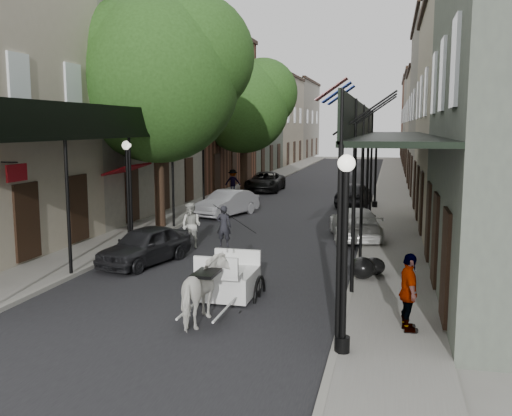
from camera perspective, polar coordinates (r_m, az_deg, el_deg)
The scene contains 24 objects.
ground at distance 13.94m, azimuth -7.97°, elevation -9.98°, with size 140.00×140.00×0.00m, color gray.
road at distance 32.97m, azimuth 4.73°, elevation 0.61°, with size 8.00×90.00×0.01m, color black.
sidewalk_left at distance 34.06m, azimuth -3.61°, elevation 0.96°, with size 2.20×90.00×0.12m, color gray.
sidewalk_right at distance 32.60m, azimuth 13.45°, elevation 0.43°, with size 2.20×90.00×0.12m, color gray.
building_row_left at distance 44.43m, azimuth -4.37°, elevation 9.34°, with size 5.00×80.00×10.50m, color #AA9E88.
building_row_right at distance 42.49m, azimuth 18.62°, elevation 8.99°, with size 5.00×80.00×10.50m, color gray.
gallery_left at distance 21.59m, azimuth -13.36°, elevation 7.23°, with size 2.20×18.05×4.88m.
gallery_right at distance 19.30m, azimuth 13.19°, elevation 7.15°, with size 2.20×18.05×4.88m.
tree_near at distance 24.36m, azimuth -8.82°, elevation 13.17°, with size 7.31×6.80×9.63m.
tree_far at distance 37.65m, azimuth -0.69°, elevation 10.47°, with size 6.45×6.00×8.61m.
lamppost_right_near at distance 10.60m, azimuth 8.84°, elevation -4.32°, with size 0.32×0.32×3.71m.
lamppost_left at distance 20.53m, azimuth -12.68°, elevation 1.61°, with size 0.32×0.32×3.71m.
lamppost_right_far at distance 30.41m, azimuth 11.88°, elevation 3.70°, with size 0.32×0.32×3.71m.
horse at distance 12.70m, azimuth -5.11°, elevation -8.27°, with size 0.79×1.74×1.47m, color silver.
carriage at distance 14.77m, azimuth -2.29°, elevation -5.02°, with size 1.54×2.17×2.46m.
pedestrian_walking at distance 20.47m, azimuth -6.49°, elevation -1.75°, with size 0.79×0.62×1.63m, color beige.
pedestrian_sidewalk_left at distance 35.45m, azimuth -2.33°, elevation 2.62°, with size 1.01×0.58×1.56m, color gray.
pedestrian_sidewalk_right at distance 12.23m, azimuth 15.04°, elevation -8.17°, with size 0.96×0.40×1.64m, color gray.
car_left_near at distance 18.33m, azimuth -11.06°, elevation -3.70°, with size 1.42×3.54×1.20m, color black.
car_left_mid at distance 27.67m, azimuth -2.89°, elevation 0.48°, with size 1.33×3.81×1.26m, color #A1A1A6.
car_left_far at distance 38.14m, azimuth 0.92°, elevation 2.64°, with size 2.16×4.68×1.30m, color black.
car_right_near at distance 22.24m, azimuth 9.87°, elevation -1.54°, with size 1.74×4.28×1.24m, color silver.
car_right_far at distance 31.59m, azimuth 9.77°, elevation 1.40°, with size 1.58×3.93×1.34m, color black.
trash_bags at distance 16.36m, azimuth 11.04°, elevation -5.85°, with size 0.97×1.12×0.61m.
Camera 1 is at (4.88, -12.32, 4.32)m, focal length 40.00 mm.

